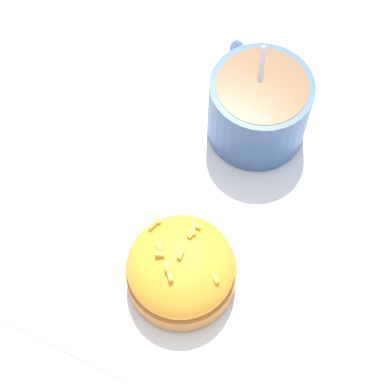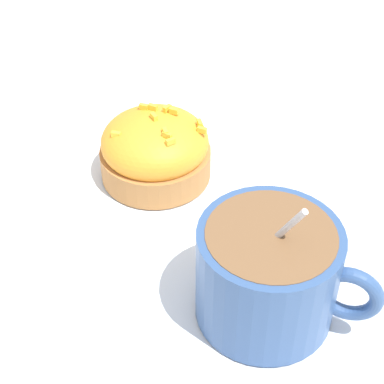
{
  "view_description": "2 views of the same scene",
  "coord_description": "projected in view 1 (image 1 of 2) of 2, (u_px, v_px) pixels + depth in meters",
  "views": [
    {
      "loc": [
        -0.22,
        -0.08,
        0.5
      ],
      "look_at": [
        -0.02,
        0.02,
        0.04
      ],
      "focal_mm": 60.0,
      "sensor_mm": 36.0,
      "label": 1
    },
    {
      "loc": [
        0.29,
        -0.16,
        0.33
      ],
      "look_at": [
        -0.01,
        -0.0,
        0.04
      ],
      "focal_mm": 60.0,
      "sensor_mm": 36.0,
      "label": 2
    }
  ],
  "objects": [
    {
      "name": "ground_plane",
      "position": [
        220.0,
        201.0,
        0.55
      ],
      "size": [
        3.0,
        3.0,
        0.0
      ],
      "primitive_type": "plane",
      "color": "silver"
    },
    {
      "name": "frosted_pastry",
      "position": [
        177.0,
        267.0,
        0.5
      ],
      "size": [
        0.09,
        0.09,
        0.06
      ],
      "color": "#B2753D",
      "rests_on": "paper_napkin"
    },
    {
      "name": "coffee_cup",
      "position": [
        258.0,
        105.0,
        0.55
      ],
      "size": [
        0.1,
        0.09,
        0.1
      ],
      "color": "#335184",
      "rests_on": "paper_napkin"
    },
    {
      "name": "paper_napkin",
      "position": [
        220.0,
        201.0,
        0.55
      ],
      "size": [
        0.34,
        0.31,
        0.0
      ],
      "color": "white",
      "rests_on": "ground_plane"
    }
  ]
}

